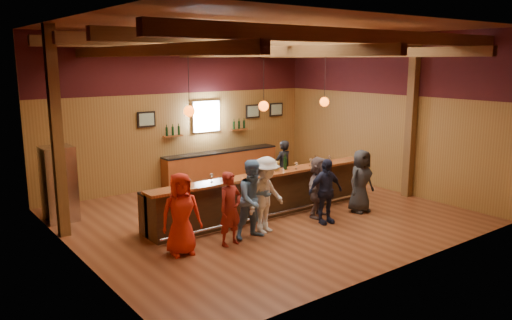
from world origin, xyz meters
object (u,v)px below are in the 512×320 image
(customer_redvest, at_px, (230,209))
(customer_white, at_px, (265,195))
(bottle_a, at_px, (286,164))
(customer_dark, at_px, (361,181))
(customer_denim, at_px, (254,199))
(back_bar_cabinet, at_px, (222,166))
(ice_bucket, at_px, (275,166))
(bartender, at_px, (283,167))
(stainless_fridge, at_px, (59,184))
(customer_navy, at_px, (326,191))
(customer_orange, at_px, (181,214))
(bar_counter, at_px, (260,194))
(customer_brown, at_px, (319,187))

(customer_redvest, distance_m, customer_white, 1.05)
(bottle_a, bearing_deg, customer_redvest, -156.41)
(customer_redvest, height_order, customer_dark, customer_dark)
(customer_dark, xyz_separation_m, bottle_a, (-1.56, 1.08, 0.46))
(customer_denim, distance_m, bottle_a, 2.01)
(back_bar_cabinet, height_order, ice_bucket, ice_bucket)
(customer_dark, height_order, bartender, customer_dark)
(bartender, distance_m, ice_bucket, 2.05)
(stainless_fridge, bearing_deg, customer_navy, -38.61)
(ice_bucket, height_order, bottle_a, bottle_a)
(customer_orange, relative_size, customer_white, 0.96)
(bartender, xyz_separation_m, ice_bucket, (-1.43, -1.40, 0.45))
(customer_redvest, relative_size, customer_navy, 1.00)
(customer_white, relative_size, customer_navy, 1.11)
(stainless_fridge, distance_m, customer_white, 4.94)
(bar_counter, xyz_separation_m, customer_redvest, (-1.77, -1.30, 0.25))
(customer_orange, bearing_deg, customer_white, 10.04)
(bartender, relative_size, ice_bucket, 6.91)
(customer_dark, xyz_separation_m, ice_bucket, (-1.84, 1.13, 0.43))
(ice_bucket, bearing_deg, customer_redvest, -152.48)
(customer_white, bearing_deg, ice_bucket, 28.86)
(ice_bucket, distance_m, bottle_a, 0.29)
(customer_orange, bearing_deg, bartender, 37.34)
(bottle_a, bearing_deg, customer_brown, -59.02)
(back_bar_cabinet, xyz_separation_m, customer_denim, (-2.32, -4.83, 0.38))
(customer_redvest, xyz_separation_m, ice_bucket, (2.06, 1.08, 0.45))
(customer_navy, bearing_deg, ice_bucket, 121.72)
(ice_bucket, relative_size, bottle_a, 0.61)
(customer_redvest, distance_m, customer_dark, 3.91)
(customer_dark, bearing_deg, customer_white, 174.54)
(customer_dark, bearing_deg, bar_counter, 146.21)
(bar_counter, relative_size, stainless_fridge, 3.50)
(customer_white, bearing_deg, bottle_a, 20.58)
(bar_counter, bearing_deg, ice_bucket, -38.04)
(customer_orange, xyz_separation_m, bartender, (4.53, 2.31, -0.05))
(customer_orange, relative_size, bottle_a, 4.52)
(bar_counter, distance_m, ice_bucket, 0.79)
(back_bar_cabinet, bearing_deg, customer_navy, -94.43)
(stainless_fridge, xyz_separation_m, customer_denim, (2.98, -3.71, -0.04))
(customer_dark, height_order, ice_bucket, customer_dark)
(customer_redvest, relative_size, bottle_a, 4.26)
(customer_orange, relative_size, customer_redvest, 1.06)
(bar_counter, bearing_deg, customer_denim, -131.89)
(customer_dark, bearing_deg, customer_orange, 176.18)
(customer_brown, distance_m, ice_bucket, 1.17)
(customer_navy, height_order, bartender, customer_navy)
(stainless_fridge, relative_size, customer_dark, 1.13)
(bar_counter, relative_size, customer_redvest, 4.07)
(bar_counter, xyz_separation_m, customer_white, (-0.73, -1.15, 0.34))
(stainless_fridge, xyz_separation_m, bottle_a, (4.69, -2.73, 0.35))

